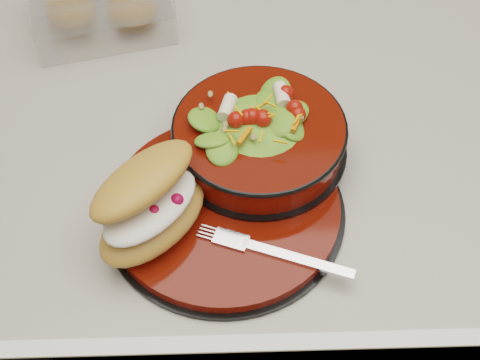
{
  "coord_description": "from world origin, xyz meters",
  "views": [
    {
      "loc": [
        -0.15,
        -0.67,
        1.59
      ],
      "look_at": [
        -0.14,
        -0.16,
        0.94
      ],
      "focal_mm": 50.0,
      "sensor_mm": 36.0,
      "label": 1
    }
  ],
  "objects_px": {
    "island_counter": "(308,267)",
    "croissant": "(151,204)",
    "fork": "(278,253)",
    "dinner_plate": "(225,208)",
    "pastry_box": "(100,2)",
    "salad_bowl": "(259,132)"
  },
  "relations": [
    {
      "from": "fork",
      "to": "dinner_plate",
      "type": "bearing_deg",
      "value": 59.37
    },
    {
      "from": "pastry_box",
      "to": "croissant",
      "type": "bearing_deg",
      "value": -89.29
    },
    {
      "from": "croissant",
      "to": "fork",
      "type": "distance_m",
      "value": 0.16
    },
    {
      "from": "dinner_plate",
      "to": "pastry_box",
      "type": "height_order",
      "value": "pastry_box"
    },
    {
      "from": "salad_bowl",
      "to": "dinner_plate",
      "type": "bearing_deg",
      "value": -118.08
    },
    {
      "from": "croissant",
      "to": "fork",
      "type": "xyz_separation_m",
      "value": [
        0.15,
        -0.04,
        -0.04
      ]
    },
    {
      "from": "island_counter",
      "to": "dinner_plate",
      "type": "distance_m",
      "value": 0.52
    },
    {
      "from": "salad_bowl",
      "to": "pastry_box",
      "type": "height_order",
      "value": "salad_bowl"
    },
    {
      "from": "dinner_plate",
      "to": "pastry_box",
      "type": "bearing_deg",
      "value": 116.8
    },
    {
      "from": "island_counter",
      "to": "dinner_plate",
      "type": "height_order",
      "value": "dinner_plate"
    },
    {
      "from": "croissant",
      "to": "fork",
      "type": "relative_size",
      "value": 1.1
    },
    {
      "from": "salad_bowl",
      "to": "fork",
      "type": "bearing_deg",
      "value": -84.65
    },
    {
      "from": "dinner_plate",
      "to": "salad_bowl",
      "type": "distance_m",
      "value": 0.11
    },
    {
      "from": "island_counter",
      "to": "salad_bowl",
      "type": "height_order",
      "value": "salad_bowl"
    },
    {
      "from": "dinner_plate",
      "to": "salad_bowl",
      "type": "relative_size",
      "value": 1.31
    },
    {
      "from": "pastry_box",
      "to": "fork",
      "type": "bearing_deg",
      "value": -74.56
    },
    {
      "from": "salad_bowl",
      "to": "pastry_box",
      "type": "xyz_separation_m",
      "value": [
        -0.24,
        0.29,
        -0.01
      ]
    },
    {
      "from": "island_counter",
      "to": "fork",
      "type": "height_order",
      "value": "fork"
    },
    {
      "from": "dinner_plate",
      "to": "croissant",
      "type": "bearing_deg",
      "value": -159.77
    },
    {
      "from": "island_counter",
      "to": "croissant",
      "type": "distance_m",
      "value": 0.6
    },
    {
      "from": "croissant",
      "to": "fork",
      "type": "height_order",
      "value": "croissant"
    },
    {
      "from": "croissant",
      "to": "pastry_box",
      "type": "distance_m",
      "value": 0.42
    }
  ]
}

